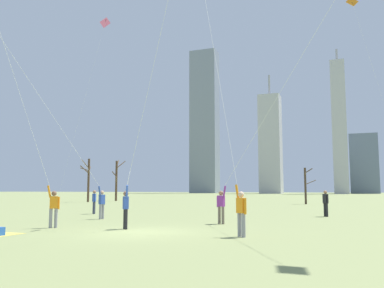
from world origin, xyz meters
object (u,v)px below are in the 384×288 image
(kite_flyer_foreground_right_purple, at_px, (246,161))
(distant_kite_high_overhead_orange, at_px, (357,17))
(bystander_watching_nearby, at_px, (94,201))
(kite_flyer_midfield_right_blue, at_px, (233,160))
(kite_flyer_midfield_left_white, at_px, (73,157))
(distant_kite_drifting_right_pink, at_px, (102,36))
(bare_tree_far_right_edge, at_px, (306,185))
(kite_flyer_foreground_left_red, at_px, (143,124))
(kite_flyer_midfield_center_teal, at_px, (33,142))
(bare_tree_leftmost, at_px, (88,178))
(bare_tree_center, at_px, (117,179))
(bystander_strolling_midfield, at_px, (326,202))

(kite_flyer_foreground_right_purple, height_order, distant_kite_high_overhead_orange, distant_kite_high_overhead_orange)
(bystander_watching_nearby, bearing_deg, kite_flyer_midfield_right_blue, -36.20)
(kite_flyer_midfield_left_white, xyz_separation_m, distant_kite_drifting_right_pink, (-9.58, 16.92, 14.38))
(kite_flyer_midfield_left_white, height_order, bare_tree_far_right_edge, kite_flyer_midfield_left_white)
(kite_flyer_midfield_right_blue, bearing_deg, distant_kite_drifting_right_pink, 133.92)
(kite_flyer_foreground_left_red, relative_size, distant_kite_drifting_right_pink, 0.78)
(kite_flyer_midfield_center_teal, xyz_separation_m, bare_tree_far_right_edge, (8.36, 34.21, -1.55))
(bystander_watching_nearby, height_order, bare_tree_leftmost, bare_tree_leftmost)
(kite_flyer_midfield_center_teal, distance_m, kite_flyer_midfield_left_white, 4.73)
(kite_flyer_foreground_left_red, height_order, bare_tree_center, kite_flyer_foreground_left_red)
(kite_flyer_midfield_right_blue, bearing_deg, kite_flyer_foreground_right_purple, 94.81)
(kite_flyer_midfield_left_white, bearing_deg, distant_kite_drifting_right_pink, 119.53)
(bare_tree_center, bearing_deg, bare_tree_far_right_edge, -7.44)
(bystander_strolling_midfield, bearing_deg, kite_flyer_midfield_left_white, -146.81)
(kite_flyer_midfield_right_blue, height_order, bystander_watching_nearby, kite_flyer_midfield_right_blue)
(kite_flyer_midfield_center_teal, relative_size, bare_tree_leftmost, 3.36)
(kite_flyer_foreground_right_purple, height_order, bare_tree_far_right_edge, kite_flyer_foreground_right_purple)
(kite_flyer_midfield_center_teal, relative_size, bystander_watching_nearby, 11.94)
(kite_flyer_foreground_right_purple, bearing_deg, bare_tree_far_right_edge, 90.06)
(bare_tree_leftmost, bearing_deg, distant_kite_high_overhead_orange, -6.86)
(kite_flyer_foreground_right_purple, relative_size, bare_tree_center, 2.45)
(kite_flyer_foreground_left_red, bearing_deg, kite_flyer_midfield_center_teal, -170.97)
(kite_flyer_foreground_right_purple, bearing_deg, kite_flyer_midfield_right_blue, -85.19)
(kite_flyer_midfield_right_blue, distance_m, kite_flyer_foreground_right_purple, 3.59)
(kite_flyer_foreground_right_purple, relative_size, distant_kite_high_overhead_orange, 0.72)
(distant_kite_drifting_right_pink, relative_size, distant_kite_high_overhead_orange, 0.96)
(distant_kite_drifting_right_pink, bearing_deg, bare_tree_center, 115.25)
(bare_tree_leftmost, relative_size, bare_tree_far_right_edge, 1.39)
(kite_flyer_midfield_center_teal, bearing_deg, kite_flyer_midfield_left_white, 106.19)
(kite_flyer_midfield_center_teal, height_order, bare_tree_center, kite_flyer_midfield_center_teal)
(kite_flyer_midfield_right_blue, height_order, distant_kite_drifting_right_pink, distant_kite_drifting_right_pink)
(distant_kite_drifting_right_pink, bearing_deg, bare_tree_far_right_edge, 33.53)
(kite_flyer_midfield_right_blue, bearing_deg, distant_kite_high_overhead_orange, 78.20)
(kite_flyer_foreground_right_purple, height_order, bare_tree_center, kite_flyer_foreground_right_purple)
(distant_kite_high_overhead_orange, bearing_deg, bystander_watching_nearby, -135.12)
(bystander_watching_nearby, distance_m, bystander_strolling_midfield, 15.36)
(kite_flyer_foreground_left_red, distance_m, kite_flyer_midfield_left_white, 7.38)
(kite_flyer_midfield_left_white, height_order, bare_tree_center, kite_flyer_midfield_left_white)
(bystander_watching_nearby, bearing_deg, kite_flyer_foreground_left_red, -47.31)
(bystander_watching_nearby, relative_size, bystander_strolling_midfield, 1.00)
(kite_flyer_foreground_right_purple, relative_size, bare_tree_far_right_edge, 3.60)
(bystander_watching_nearby, relative_size, bare_tree_center, 0.27)
(kite_flyer_foreground_right_purple, distance_m, distant_kite_high_overhead_orange, 28.69)
(bystander_watching_nearby, xyz_separation_m, distant_kite_high_overhead_orange, (17.93, 17.85, 17.79))
(kite_flyer_midfield_center_teal, xyz_separation_m, bare_tree_center, (-18.58, 37.72, -0.57))
(bystander_watching_nearby, height_order, distant_kite_drifting_right_pink, distant_kite_drifting_right_pink)
(bystander_strolling_midfield, bearing_deg, bare_tree_far_right_edge, 98.33)
(kite_flyer_foreground_right_purple, distance_m, bare_tree_far_right_edge, 29.54)
(kite_flyer_midfield_right_blue, height_order, distant_kite_high_overhead_orange, distant_kite_high_overhead_orange)
(kite_flyer_foreground_left_red, bearing_deg, bystander_strolling_midfield, 61.77)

